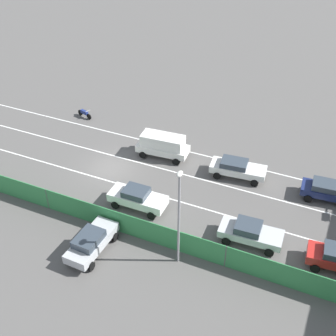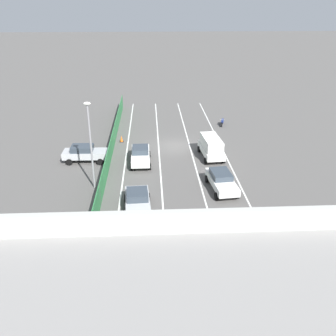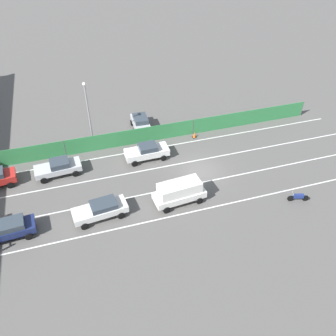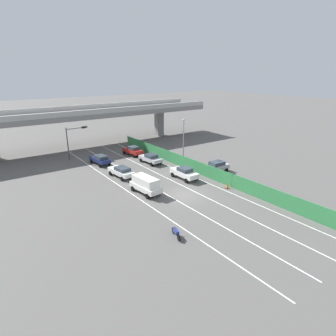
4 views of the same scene
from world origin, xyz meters
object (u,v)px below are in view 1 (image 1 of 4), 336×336
at_px(car_van_white, 163,145).
at_px(car_sedan_silver, 250,232).
at_px(car_sedan_navy, 328,190).
at_px(traffic_cone, 55,200).
at_px(car_hatchback_white, 237,168).
at_px(motorcycle, 84,113).
at_px(street_lamp, 179,211).
at_px(parked_wagon_silver, 91,242).
at_px(car_sedan_white, 137,197).

distance_m(car_van_white, car_sedan_silver, 12.44).
distance_m(car_sedan_navy, traffic_cone, 21.56).
xyz_separation_m(car_van_white, car_hatchback_white, (0.21, 7.02, -0.34)).
xyz_separation_m(motorcycle, street_lamp, (14.11, 16.57, 4.09)).
height_order(car_van_white, car_sedan_navy, car_van_white).
distance_m(car_sedan_navy, parked_wagon_silver, 18.79).
bearing_deg(car_sedan_white, street_lamp, 52.73).
bearing_deg(car_van_white, car_sedan_white, 9.15).
xyz_separation_m(car_hatchback_white, car_sedan_white, (6.95, -5.87, 0.04)).
bearing_deg(street_lamp, car_van_white, -150.51).
distance_m(car_sedan_silver, parked_wagon_silver, 11.12).
bearing_deg(motorcycle, street_lamp, 49.58).
height_order(parked_wagon_silver, traffic_cone, parked_wagon_silver).
distance_m(car_van_white, traffic_cone, 10.71).
distance_m(car_van_white, car_hatchback_white, 7.03).
bearing_deg(car_van_white, traffic_cone, -27.84).
height_order(car_sedan_white, traffic_cone, car_sedan_white).
relative_size(parked_wagon_silver, traffic_cone, 6.15).
distance_m(car_sedan_white, traffic_cone, 6.57).
xyz_separation_m(parked_wagon_silver, street_lamp, (-1.64, 5.79, 3.62)).
height_order(car_hatchback_white, parked_wagon_silver, parked_wagon_silver).
bearing_deg(traffic_cone, car_sedan_white, 110.40).
bearing_deg(car_van_white, car_hatchback_white, 88.30).
height_order(car_sedan_navy, street_lamp, street_lamp).
height_order(motorcycle, parked_wagon_silver, parked_wagon_silver).
height_order(car_hatchback_white, car_sedan_white, car_sedan_white).
relative_size(car_hatchback_white, street_lamp, 0.64).
distance_m(parked_wagon_silver, traffic_cone, 6.34).
height_order(motorcycle, traffic_cone, motorcycle).
bearing_deg(street_lamp, car_hatchback_white, 175.84).
bearing_deg(car_sedan_silver, car_sedan_white, -90.41).
xyz_separation_m(car_sedan_silver, traffic_cone, (2.22, -15.11, -0.53)).
distance_m(car_hatchback_white, traffic_cone, 15.15).
xyz_separation_m(car_van_white, parked_wagon_silver, (12.66, 0.44, -0.29)).
height_order(car_van_white, motorcycle, car_van_white).
bearing_deg(parked_wagon_silver, car_van_white, -178.02).
height_order(car_sedan_silver, traffic_cone, car_sedan_silver).
bearing_deg(street_lamp, car_sedan_silver, 134.27).
height_order(car_hatchback_white, street_lamp, street_lamp).
bearing_deg(car_sedan_white, parked_wagon_silver, -7.39).
relative_size(street_lamp, traffic_cone, 10.40).
bearing_deg(parked_wagon_silver, car_sedan_navy, 131.69).
bearing_deg(car_hatchback_white, motorcycle, -100.77).
height_order(car_van_white, parked_wagon_silver, car_van_white).
relative_size(car_hatchback_white, car_sedan_white, 1.05).
relative_size(parked_wagon_silver, street_lamp, 0.59).
xyz_separation_m(car_van_white, car_sedan_silver, (7.22, 10.13, -0.35)).
bearing_deg(car_sedan_silver, parked_wagon_silver, -60.69).
xyz_separation_m(motorcycle, traffic_cone, (12.53, 5.36, -0.12)).
xyz_separation_m(car_sedan_navy, street_lamp, (10.86, -8.24, 3.68)).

